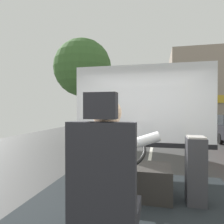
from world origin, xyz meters
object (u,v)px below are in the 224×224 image
(driver_seat, at_px, (105,195))
(bus_driver, at_px, (108,164))
(steering_console, at_px, (129,178))
(fare_box, at_px, (196,170))
(parked_car_green, at_px, (208,122))

(driver_seat, xyz_separation_m, bus_driver, (-0.00, 0.11, 0.20))
(bus_driver, bearing_deg, steering_console, 90.00)
(bus_driver, distance_m, steering_console, 1.24)
(steering_console, bearing_deg, driver_seat, -90.00)
(steering_console, bearing_deg, fare_box, -4.64)
(bus_driver, xyz_separation_m, steering_console, (0.00, 1.14, -0.49))
(bus_driver, bearing_deg, driver_seat, -90.00)
(bus_driver, bearing_deg, fare_box, 52.38)
(steering_console, bearing_deg, bus_driver, -90.00)
(parked_car_green, bearing_deg, driver_seat, -104.78)
(driver_seat, height_order, steering_console, driver_seat)
(fare_box, height_order, parked_car_green, fare_box)
(fare_box, xyz_separation_m, parked_car_green, (3.52, 15.30, -0.36))
(driver_seat, relative_size, parked_car_green, 0.31)
(parked_car_green, bearing_deg, bus_driver, -104.87)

